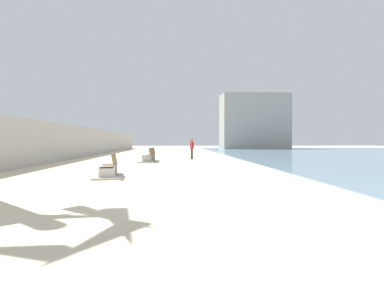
% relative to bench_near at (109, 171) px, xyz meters
% --- Properties ---
extents(ground_plane, '(120.00, 120.00, 0.00)m').
position_rel_bench_near_xyz_m(ground_plane, '(1.70, 15.17, -0.23)').
color(ground_plane, beige).
extents(seawall, '(0.80, 64.00, 2.68)m').
position_rel_bench_near_xyz_m(seawall, '(-5.80, 15.17, 1.11)').
color(seawall, '#ADAAA3').
rests_on(seawall, ground).
extents(bench_near, '(1.35, 2.22, 0.98)m').
position_rel_bench_near_xyz_m(bench_near, '(0.00, 0.00, 0.00)').
color(bench_near, '#ADAAA3').
rests_on(bench_near, ground).
extents(bench_far, '(1.37, 2.23, 0.98)m').
position_rel_bench_near_xyz_m(bench_far, '(0.90, 8.84, 0.00)').
color(bench_far, '#ADAAA3').
rests_on(bench_far, ground).
extents(person_walking, '(0.30, 0.49, 1.65)m').
position_rel_bench_near_xyz_m(person_walking, '(4.01, 11.54, 0.72)').
color(person_walking, '#333338').
rests_on(person_walking, ground).
extents(harbor_building, '(12.00, 6.00, 9.93)m').
position_rel_bench_near_xyz_m(harbor_building, '(17.32, 43.17, 4.73)').
color(harbor_building, '#9E9E99').
rests_on(harbor_building, ground).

